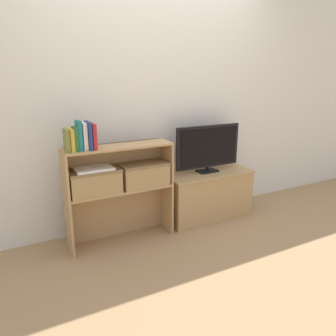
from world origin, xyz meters
TOP-DOWN VIEW (x-y plane):
  - ground_plane at (0.00, 0.00)m, footprint 16.00×16.00m
  - wall_back at (0.00, 0.46)m, footprint 10.00×0.05m
  - tv_stand at (0.51, 0.21)m, footprint 0.95×0.44m
  - tv at (0.51, 0.21)m, footprint 0.75×0.14m
  - bookshelf_lower_tier at (-0.49, 0.19)m, footprint 0.97×0.27m
  - bookshelf_upper_tier at (-0.49, 0.19)m, footprint 0.97×0.27m
  - book_olive at (-0.93, 0.10)m, footprint 0.03×0.13m
  - book_mustard at (-0.90, 0.10)m, footprint 0.03×0.16m
  - book_forest at (-0.86, 0.10)m, footprint 0.03×0.12m
  - book_teal at (-0.83, 0.10)m, footprint 0.03×0.12m
  - book_ivory at (-0.79, 0.10)m, footprint 0.03×0.12m
  - book_navy at (-0.75, 0.10)m, footprint 0.03×0.15m
  - book_crimson at (-0.72, 0.10)m, footprint 0.03×0.14m
  - storage_basket_left at (-0.72, 0.12)m, footprint 0.44×0.23m
  - storage_basket_right at (-0.26, 0.12)m, footprint 0.44×0.23m
  - laptop at (-0.72, 0.12)m, footprint 0.32×0.21m

SIDE VIEW (x-z plane):
  - ground_plane at x=0.00m, z-range 0.00..0.00m
  - tv_stand at x=0.51m, z-range 0.00..0.51m
  - bookshelf_lower_tier at x=-0.49m, z-range 0.06..0.57m
  - storage_basket_left at x=-0.72m, z-range 0.52..0.74m
  - storage_basket_right at x=-0.26m, z-range 0.52..0.74m
  - laptop at x=-0.72m, z-range 0.72..0.75m
  - bookshelf_upper_tier at x=-0.49m, z-range 0.57..0.97m
  - tv at x=0.51m, z-range 0.53..1.02m
  - book_mustard at x=-0.90m, z-range 0.91..1.09m
  - book_olive at x=-0.93m, z-range 0.91..1.10m
  - book_forest at x=-0.86m, z-range 0.91..1.11m
  - book_crimson at x=-0.72m, z-range 0.91..1.12m
  - book_ivory at x=-0.79m, z-range 0.91..1.14m
  - book_navy at x=-0.75m, z-range 0.91..1.14m
  - book_teal at x=-0.83m, z-range 0.91..1.15m
  - wall_back at x=0.00m, z-range 0.00..2.40m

